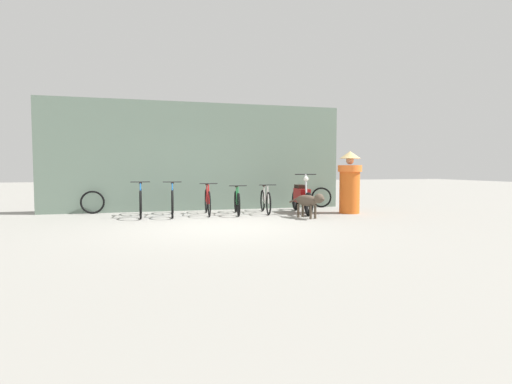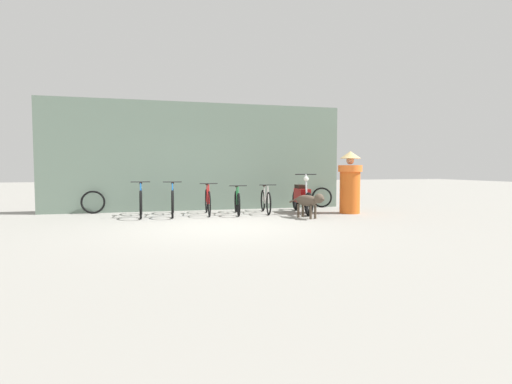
{
  "view_description": "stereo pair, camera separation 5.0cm",
  "coord_description": "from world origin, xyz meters",
  "px_view_note": "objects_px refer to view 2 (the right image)",
  "views": [
    {
      "loc": [
        -1.44,
        -8.35,
        1.25
      ],
      "look_at": [
        1.12,
        1.15,
        0.65
      ],
      "focal_mm": 28.0,
      "sensor_mm": 36.0,
      "label": 1
    },
    {
      "loc": [
        -1.39,
        -8.36,
        1.25
      ],
      "look_at": [
        1.12,
        1.15,
        0.65
      ],
      "focal_mm": 28.0,
      "sensor_mm": 36.0,
      "label": 2
    }
  ],
  "objects_px": {
    "spare_tire_left": "(322,197)",
    "bicycle_4": "(266,201)",
    "spare_tire_right": "(93,202)",
    "bicycle_3": "(237,202)",
    "motorcycle": "(302,197)",
    "bicycle_2": "(208,201)",
    "bicycle_0": "(141,202)",
    "stray_dog": "(309,201)",
    "person_in_robes": "(350,182)",
    "bicycle_1": "(173,202)"
  },
  "relations": [
    {
      "from": "bicycle_4",
      "to": "spare_tire_left",
      "type": "xyz_separation_m",
      "value": [
        2.14,
        1.02,
        -0.01
      ]
    },
    {
      "from": "bicycle_4",
      "to": "person_in_robes",
      "type": "distance_m",
      "value": 2.37
    },
    {
      "from": "bicycle_4",
      "to": "stray_dog",
      "type": "distance_m",
      "value": 1.57
    },
    {
      "from": "bicycle_0",
      "to": "bicycle_4",
      "type": "relative_size",
      "value": 1.07
    },
    {
      "from": "bicycle_0",
      "to": "bicycle_3",
      "type": "relative_size",
      "value": 1.07
    },
    {
      "from": "bicycle_4",
      "to": "spare_tire_left",
      "type": "distance_m",
      "value": 2.37
    },
    {
      "from": "bicycle_0",
      "to": "spare_tire_right",
      "type": "xyz_separation_m",
      "value": [
        -1.28,
        1.03,
        -0.06
      ]
    },
    {
      "from": "bicycle_3",
      "to": "spare_tire_left",
      "type": "xyz_separation_m",
      "value": [
        2.96,
        1.11,
        -0.01
      ]
    },
    {
      "from": "bicycle_0",
      "to": "person_in_robes",
      "type": "bearing_deg",
      "value": 82.97
    },
    {
      "from": "bicycle_2",
      "to": "motorcycle",
      "type": "height_order",
      "value": "motorcycle"
    },
    {
      "from": "bicycle_3",
      "to": "motorcycle",
      "type": "xyz_separation_m",
      "value": [
        1.8,
        -0.14,
        0.11
      ]
    },
    {
      "from": "bicycle_2",
      "to": "bicycle_3",
      "type": "xyz_separation_m",
      "value": [
        0.78,
        -0.1,
        -0.03
      ]
    },
    {
      "from": "bicycle_1",
      "to": "person_in_robes",
      "type": "bearing_deg",
      "value": 86.1
    },
    {
      "from": "bicycle_3",
      "to": "spare_tire_right",
      "type": "xyz_separation_m",
      "value": [
        -3.77,
        1.11,
        -0.01
      ]
    },
    {
      "from": "bicycle_0",
      "to": "bicycle_2",
      "type": "bearing_deg",
      "value": 90.12
    },
    {
      "from": "motorcycle",
      "to": "bicycle_2",
      "type": "bearing_deg",
      "value": -88.56
    },
    {
      "from": "motorcycle",
      "to": "bicycle_0",
      "type": "bearing_deg",
      "value": -86.18
    },
    {
      "from": "bicycle_1",
      "to": "bicycle_3",
      "type": "xyz_separation_m",
      "value": [
        1.7,
        -0.07,
        -0.05
      ]
    },
    {
      "from": "bicycle_1",
      "to": "bicycle_3",
      "type": "distance_m",
      "value": 1.7
    },
    {
      "from": "bicycle_1",
      "to": "stray_dog",
      "type": "bearing_deg",
      "value": 70.32
    },
    {
      "from": "bicycle_0",
      "to": "bicycle_2",
      "type": "distance_m",
      "value": 1.71
    },
    {
      "from": "spare_tire_left",
      "to": "spare_tire_right",
      "type": "height_order",
      "value": "spare_tire_left"
    },
    {
      "from": "spare_tire_right",
      "to": "bicycle_3",
      "type": "bearing_deg",
      "value": -16.44
    },
    {
      "from": "bicycle_3",
      "to": "bicycle_4",
      "type": "distance_m",
      "value": 0.83
    },
    {
      "from": "person_in_robes",
      "to": "bicycle_0",
      "type": "bearing_deg",
      "value": 17.33
    },
    {
      "from": "bicycle_3",
      "to": "bicycle_1",
      "type": "bearing_deg",
      "value": -84.48
    },
    {
      "from": "motorcycle",
      "to": "person_in_robes",
      "type": "relative_size",
      "value": 1.16
    },
    {
      "from": "stray_dog",
      "to": "spare_tire_left",
      "type": "relative_size",
      "value": 1.81
    },
    {
      "from": "bicycle_0",
      "to": "bicycle_2",
      "type": "relative_size",
      "value": 1.02
    },
    {
      "from": "bicycle_0",
      "to": "motorcycle",
      "type": "distance_m",
      "value": 4.3
    },
    {
      "from": "person_in_robes",
      "to": "spare_tire_left",
      "type": "xyz_separation_m",
      "value": [
        -0.08,
        1.66,
        -0.55
      ]
    },
    {
      "from": "stray_dog",
      "to": "spare_tire_right",
      "type": "bearing_deg",
      "value": -136.64
    },
    {
      "from": "bicycle_0",
      "to": "bicycle_2",
      "type": "height_order",
      "value": "bicycle_0"
    },
    {
      "from": "bicycle_2",
      "to": "motorcycle",
      "type": "xyz_separation_m",
      "value": [
        2.58,
        -0.24,
        0.07
      ]
    },
    {
      "from": "spare_tire_right",
      "to": "stray_dog",
      "type": "bearing_deg",
      "value": -24.63
    },
    {
      "from": "spare_tire_left",
      "to": "motorcycle",
      "type": "bearing_deg",
      "value": -132.71
    },
    {
      "from": "stray_dog",
      "to": "bicycle_1",
      "type": "bearing_deg",
      "value": -135.32
    },
    {
      "from": "motorcycle",
      "to": "spare_tire_right",
      "type": "bearing_deg",
      "value": -95.91
    },
    {
      "from": "spare_tire_left",
      "to": "bicycle_1",
      "type": "bearing_deg",
      "value": -167.46
    },
    {
      "from": "bicycle_2",
      "to": "stray_dog",
      "type": "relative_size",
      "value": 1.43
    },
    {
      "from": "bicycle_3",
      "to": "bicycle_4",
      "type": "relative_size",
      "value": 0.99
    },
    {
      "from": "motorcycle",
      "to": "spare_tire_right",
      "type": "height_order",
      "value": "motorcycle"
    },
    {
      "from": "person_in_robes",
      "to": "spare_tire_left",
      "type": "distance_m",
      "value": 1.75
    },
    {
      "from": "bicycle_1",
      "to": "motorcycle",
      "type": "bearing_deg",
      "value": 90.08
    },
    {
      "from": "bicycle_4",
      "to": "person_in_robes",
      "type": "xyz_separation_m",
      "value": [
        2.22,
        -0.64,
        0.53
      ]
    },
    {
      "from": "bicycle_2",
      "to": "spare_tire_right",
      "type": "relative_size",
      "value": 2.61
    },
    {
      "from": "bicycle_4",
      "to": "motorcycle",
      "type": "xyz_separation_m",
      "value": [
        0.98,
        -0.23,
        0.1
      ]
    },
    {
      "from": "bicycle_4",
      "to": "bicycle_3",
      "type": "bearing_deg",
      "value": -77.39
    },
    {
      "from": "spare_tire_left",
      "to": "bicycle_4",
      "type": "bearing_deg",
      "value": -154.41
    },
    {
      "from": "bicycle_1",
      "to": "bicycle_2",
      "type": "bearing_deg",
      "value": 95.14
    }
  ]
}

